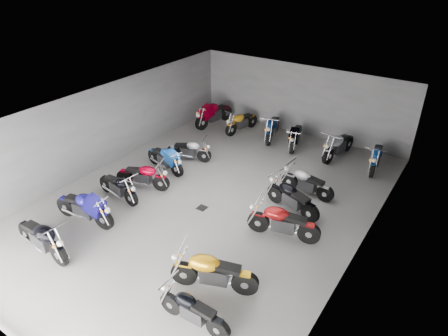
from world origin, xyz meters
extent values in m
plane|color=gray|center=(0.00, 0.00, 0.00)|extent=(14.00, 14.00, 0.00)
cube|color=gray|center=(0.00, 7.00, 1.60)|extent=(10.00, 0.10, 3.20)
cube|color=gray|center=(-5.00, 0.00, 1.60)|extent=(0.10, 14.00, 3.20)
cube|color=gray|center=(5.00, 0.00, 1.60)|extent=(0.10, 14.00, 3.20)
cube|color=black|center=(0.00, 0.00, 3.22)|extent=(10.00, 14.00, 0.04)
cube|color=black|center=(0.00, -0.50, 0.01)|extent=(0.32, 0.32, 0.01)
cylinder|color=black|center=(-1.61, -4.85, 0.35)|extent=(0.70, 0.17, 0.70)
cylinder|color=black|center=(-3.18, -4.78, 0.35)|extent=(0.70, 0.19, 0.70)
cube|color=#2D2D30|center=(-2.40, -4.81, 0.46)|extent=(0.72, 0.36, 0.43)
ellipsoid|color=black|center=(-2.16, -4.82, 0.80)|extent=(0.76, 0.47, 0.39)
cube|color=black|center=(-2.74, -4.80, 0.76)|extent=(0.68, 0.33, 0.20)
cylinder|color=black|center=(-1.83, -3.08, 0.35)|extent=(0.70, 0.22, 0.69)
cylinder|color=black|center=(-3.39, -3.27, 0.35)|extent=(0.71, 0.25, 0.69)
cube|color=#2D2D30|center=(-2.61, -3.17, 0.45)|extent=(0.74, 0.41, 0.43)
ellipsoid|color=navy|center=(-2.38, -3.14, 0.80)|extent=(0.78, 0.52, 0.39)
cube|color=black|center=(-2.96, -3.21, 0.76)|extent=(0.69, 0.38, 0.20)
cylinder|color=black|center=(-2.07, -1.71, 0.30)|extent=(0.62, 0.18, 0.61)
cylinder|color=black|center=(-3.44, -1.57, 0.30)|extent=(0.62, 0.20, 0.61)
cube|color=#2D2D30|center=(-2.75, -1.64, 0.40)|extent=(0.64, 0.34, 0.38)
ellipsoid|color=black|center=(-2.54, -1.66, 0.70)|extent=(0.68, 0.44, 0.34)
cube|color=black|center=(-3.05, -1.61, 0.66)|extent=(0.60, 0.32, 0.17)
cylinder|color=black|center=(-1.87, -0.43, 0.31)|extent=(0.64, 0.32, 0.63)
cylinder|color=black|center=(-3.22, -0.87, 0.31)|extent=(0.64, 0.34, 0.63)
cube|color=#2D2D30|center=(-2.54, -0.65, 0.41)|extent=(0.70, 0.48, 0.39)
ellipsoid|color=#AA001D|center=(-2.34, -0.58, 0.73)|extent=(0.76, 0.58, 0.35)
cube|color=black|center=(-2.84, -0.75, 0.69)|extent=(0.65, 0.45, 0.18)
cylinder|color=black|center=(-2.05, 0.67, 0.32)|extent=(0.65, 0.24, 0.63)
cylinder|color=black|center=(-3.46, 0.94, 0.32)|extent=(0.65, 0.26, 0.63)
cube|color=#2D2D30|center=(-2.76, 0.80, 0.42)|extent=(0.69, 0.41, 0.40)
ellipsoid|color=#1855AE|center=(-2.55, 0.76, 0.73)|extent=(0.73, 0.51, 0.36)
cube|color=black|center=(-3.07, 0.86, 0.69)|extent=(0.64, 0.38, 0.18)
cylinder|color=black|center=(-1.88, 2.18, 0.29)|extent=(0.59, 0.31, 0.58)
cylinder|color=black|center=(-3.13, 1.73, 0.29)|extent=(0.60, 0.33, 0.58)
cube|color=#2D2D30|center=(-2.51, 1.95, 0.38)|extent=(0.65, 0.46, 0.36)
ellipsoid|color=#B9BAC1|center=(-2.32, 2.02, 0.67)|extent=(0.71, 0.55, 0.33)
cube|color=black|center=(-2.78, 1.85, 0.64)|extent=(0.61, 0.43, 0.17)
cylinder|color=black|center=(2.02, -4.40, 0.29)|extent=(0.59, 0.14, 0.59)
cylinder|color=black|center=(3.35, -4.36, 0.29)|extent=(0.59, 0.16, 0.59)
cube|color=#2D2D30|center=(2.68, -4.38, 0.38)|extent=(0.60, 0.30, 0.37)
ellipsoid|color=black|center=(2.48, -4.39, 0.68)|extent=(0.64, 0.39, 0.33)
cube|color=black|center=(2.98, -4.37, 0.64)|extent=(0.57, 0.28, 0.17)
cylinder|color=black|center=(1.68, -3.49, 0.35)|extent=(0.70, 0.39, 0.70)
cylinder|color=black|center=(3.16, -2.90, 0.35)|extent=(0.71, 0.41, 0.70)
cube|color=#2D2D30|center=(2.42, -3.20, 0.46)|extent=(0.78, 0.57, 0.44)
ellipsoid|color=orange|center=(2.20, -3.29, 0.81)|extent=(0.85, 0.68, 0.39)
cube|color=black|center=(2.74, -3.07, 0.77)|extent=(0.73, 0.53, 0.20)
cylinder|color=black|center=(2.17, -0.51, 0.34)|extent=(0.70, 0.29, 0.68)
cylinder|color=black|center=(3.67, -0.15, 0.34)|extent=(0.70, 0.31, 0.68)
cube|color=#2D2D30|center=(2.92, -0.33, 0.45)|extent=(0.75, 0.47, 0.43)
ellipsoid|color=maroon|center=(2.69, -0.39, 0.79)|extent=(0.80, 0.58, 0.38)
cube|color=black|center=(3.25, -0.25, 0.75)|extent=(0.70, 0.44, 0.19)
cylinder|color=black|center=(1.85, 1.21, 0.33)|extent=(0.66, 0.29, 0.65)
cylinder|color=black|center=(3.28, 0.83, 0.33)|extent=(0.67, 0.31, 0.65)
cube|color=#2D2D30|center=(2.57, 1.02, 0.43)|extent=(0.72, 0.46, 0.41)
ellipsoid|color=black|center=(2.35, 1.08, 0.75)|extent=(0.77, 0.57, 0.37)
cube|color=black|center=(2.88, 0.94, 0.71)|extent=(0.67, 0.43, 0.19)
cylinder|color=black|center=(1.87, 2.28, 0.30)|extent=(0.61, 0.15, 0.61)
cylinder|color=black|center=(3.24, 2.21, 0.30)|extent=(0.61, 0.17, 0.61)
cube|color=#2D2D30|center=(2.56, 2.24, 0.40)|extent=(0.63, 0.32, 0.38)
ellipsoid|color=#B1B1B6|center=(2.35, 2.25, 0.70)|extent=(0.66, 0.41, 0.34)
cube|color=black|center=(2.86, 2.23, 0.66)|extent=(0.59, 0.29, 0.17)
cylinder|color=black|center=(-3.91, 4.72, 0.37)|extent=(0.27, 0.75, 0.73)
cylinder|color=black|center=(-3.64, 6.36, 0.37)|extent=(0.29, 0.75, 0.73)
cube|color=#2D2D30|center=(-3.78, 5.54, 0.48)|extent=(0.46, 0.79, 0.46)
ellipsoid|color=maroon|center=(-3.82, 5.29, 0.85)|extent=(0.58, 0.84, 0.41)
cube|color=black|center=(-3.72, 5.90, 0.80)|extent=(0.43, 0.74, 0.21)
cylinder|color=black|center=(-2.37, 4.91, 0.32)|extent=(0.24, 0.64, 0.63)
cylinder|color=black|center=(-2.11, 6.31, 0.32)|extent=(0.26, 0.65, 0.63)
cube|color=#2D2D30|center=(-2.24, 5.61, 0.41)|extent=(0.41, 0.68, 0.39)
ellipsoid|color=orange|center=(-2.28, 5.40, 0.73)|extent=(0.51, 0.73, 0.36)
cube|color=black|center=(-2.18, 5.92, 0.69)|extent=(0.38, 0.64, 0.18)
cylinder|color=black|center=(-0.47, 5.01, 0.34)|extent=(0.32, 0.70, 0.69)
cylinder|color=black|center=(-0.90, 6.51, 0.34)|extent=(0.34, 0.71, 0.69)
cube|color=#2D2D30|center=(-0.69, 5.76, 0.45)|extent=(0.50, 0.76, 0.43)
ellipsoid|color=navy|center=(-0.62, 5.53, 0.80)|extent=(0.62, 0.82, 0.39)
cube|color=black|center=(-0.78, 6.09, 0.75)|extent=(0.47, 0.71, 0.20)
cylinder|color=black|center=(0.72, 4.90, 0.32)|extent=(0.28, 0.65, 0.64)
cylinder|color=black|center=(0.37, 6.31, 0.32)|extent=(0.30, 0.66, 0.64)
cube|color=#2D2D30|center=(0.55, 5.60, 0.42)|extent=(0.45, 0.70, 0.40)
ellipsoid|color=black|center=(0.60, 5.39, 0.74)|extent=(0.55, 0.76, 0.36)
cube|color=black|center=(0.47, 5.92, 0.70)|extent=(0.42, 0.66, 0.18)
cylinder|color=black|center=(2.32, 4.85, 0.35)|extent=(0.25, 0.71, 0.70)
cylinder|color=black|center=(2.57, 6.41, 0.35)|extent=(0.27, 0.72, 0.70)
cube|color=#2D2D30|center=(2.44, 5.63, 0.46)|extent=(0.44, 0.75, 0.44)
ellipsoid|color=#9B9CA2|center=(2.40, 5.39, 0.81)|extent=(0.55, 0.80, 0.39)
cube|color=black|center=(2.50, 5.98, 0.77)|extent=(0.41, 0.71, 0.20)
cylinder|color=black|center=(4.10, 4.78, 0.33)|extent=(0.22, 0.67, 0.66)
cylinder|color=black|center=(3.90, 6.26, 0.33)|extent=(0.24, 0.67, 0.66)
cube|color=#2D2D30|center=(4.00, 5.52, 0.43)|extent=(0.40, 0.70, 0.41)
ellipsoid|color=#104091|center=(4.03, 5.29, 0.76)|extent=(0.50, 0.75, 0.37)
cube|color=black|center=(3.95, 5.84, 0.72)|extent=(0.37, 0.66, 0.19)
camera|label=1|loc=(6.80, -9.23, 7.73)|focal=32.00mm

